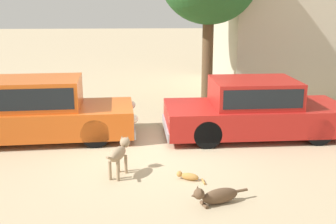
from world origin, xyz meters
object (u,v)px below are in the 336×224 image
at_px(parked_sedan_nearest, 40,110).
at_px(stray_dog_tan, 119,153).
at_px(stray_cat, 188,176).
at_px(parked_sedan_second, 254,108).
at_px(stray_dog_spotted, 216,196).

distance_m(parked_sedan_nearest, stray_dog_tan, 3.05).
bearing_deg(parked_sedan_nearest, stray_cat, -41.94).
relative_size(parked_sedan_second, stray_dog_tan, 4.76).
bearing_deg(parked_sedan_nearest, stray_dog_tan, -52.33).
height_order(stray_dog_spotted, stray_dog_tan, stray_dog_tan).
height_order(stray_dog_tan, stray_cat, stray_dog_tan).
distance_m(parked_sedan_nearest, stray_cat, 4.25).
xyz_separation_m(stray_dog_spotted, stray_cat, (-0.36, 0.99, -0.08)).
bearing_deg(stray_dog_tan, parked_sedan_nearest, 62.14).
xyz_separation_m(parked_sedan_second, stray_dog_tan, (-3.16, -2.28, -0.24)).
height_order(parked_sedan_nearest, parked_sedan_second, parked_sedan_nearest).
bearing_deg(stray_cat, stray_dog_tan, 9.59).
relative_size(stray_dog_spotted, stray_cat, 1.98).
distance_m(parked_sedan_second, stray_dog_tan, 3.90).
bearing_deg(parked_sedan_second, stray_dog_tan, -145.97).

